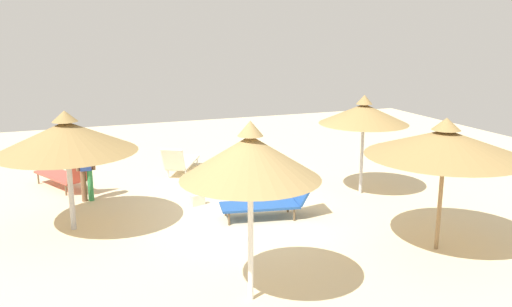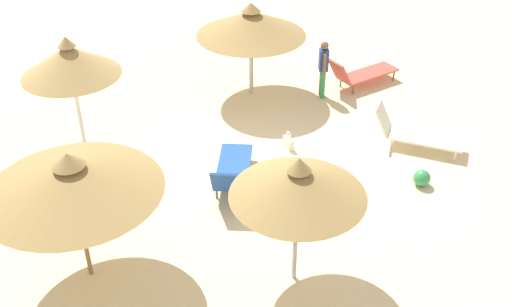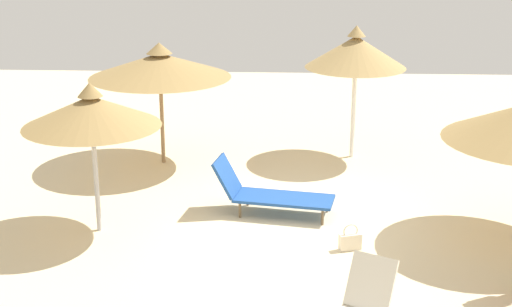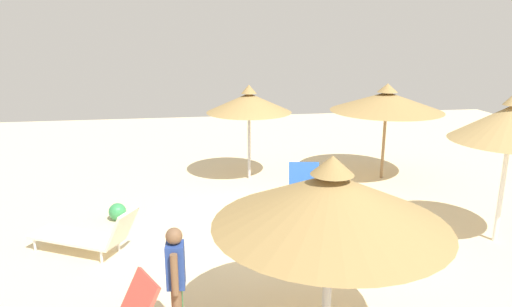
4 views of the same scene
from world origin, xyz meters
name	(u,v)px [view 3 (image 3 of 4)]	position (x,y,z in m)	size (l,w,h in m)	color
ground	(288,228)	(0.00, 0.00, -0.05)	(24.00, 24.00, 0.10)	beige
parasol_umbrella_edge	(160,65)	(2.58, -3.09, 2.02)	(2.83, 2.83, 2.47)	olive
parasol_umbrella_back	(356,52)	(-1.30, -3.64, 2.22)	(2.05, 2.05, 2.75)	white
parasol_umbrella_near_left	(91,111)	(3.05, 0.35, 1.99)	(2.15, 2.15, 2.45)	#B2B2B7
lounge_chair_far_left	(268,192)	(0.36, -0.48, 0.38)	(2.10, 1.01, 0.94)	#1E478C
handbag	(350,241)	(-0.95, 0.88, 0.15)	(0.36, 0.22, 0.43)	beige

